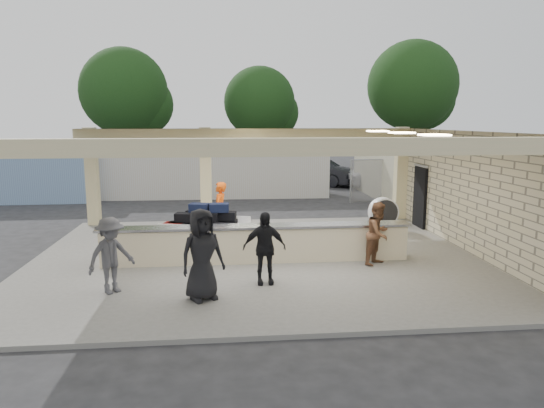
{
  "coord_description": "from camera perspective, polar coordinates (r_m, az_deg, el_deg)",
  "views": [
    {
      "loc": [
        -0.81,
        -12.87,
        3.79
      ],
      "look_at": [
        0.55,
        1.0,
        1.38
      ],
      "focal_mm": 32.0,
      "sensor_mm": 36.0,
      "label": 1
    }
  ],
  "objects": [
    {
      "name": "fence",
      "position": [
        25.0,
        22.68,
        2.77
      ],
      "size": [
        12.06,
        0.06,
        2.03
      ],
      "color": "gray",
      "rests_on": "ground"
    },
    {
      "name": "adjacent_building",
      "position": [
        25.18,
        18.67,
        4.31
      ],
      "size": [
        6.0,
        8.0,
        3.2
      ],
      "primitive_type": "cube",
      "color": "#B4AF8F",
      "rests_on": "ground"
    },
    {
      "name": "pavilion",
      "position": [
        13.79,
        -1.24,
        -0.38
      ],
      "size": [
        12.01,
        10.0,
        3.55
      ],
      "color": "slate",
      "rests_on": "ground"
    },
    {
      "name": "tree_left",
      "position": [
        37.7,
        -16.45,
        12.15
      ],
      "size": [
        6.6,
        6.3,
        9.0
      ],
      "color": "#382619",
      "rests_on": "ground"
    },
    {
      "name": "passenger_d",
      "position": [
        10.15,
        -8.23,
        -5.89
      ],
      "size": [
        1.01,
        0.77,
        1.92
      ],
      "primitive_type": "imported",
      "rotation": [
        0.0,
        0.0,
        0.48
      ],
      "color": "black",
      "rests_on": "pavilion"
    },
    {
      "name": "car_white_a",
      "position": [
        28.33,
        13.29,
        3.17
      ],
      "size": [
        4.68,
        2.6,
        1.28
      ],
      "primitive_type": "imported",
      "rotation": [
        0.0,
        0.0,
        1.68
      ],
      "color": "silver",
      "rests_on": "ground"
    },
    {
      "name": "passenger_b",
      "position": [
        11.02,
        -0.92,
        -5.18
      ],
      "size": [
        0.99,
        0.39,
        1.67
      ],
      "primitive_type": "imported",
      "rotation": [
        0.0,
        0.0,
        0.04
      ],
      "color": "black",
      "rests_on": "pavilion"
    },
    {
      "name": "passenger_c",
      "position": [
        10.99,
        -18.42,
        -5.76
      ],
      "size": [
        1.05,
        1.01,
        1.67
      ],
      "primitive_type": "imported",
      "rotation": [
        0.0,
        0.0,
        0.75
      ],
      "color": "#48474C",
      "rests_on": "pavilion"
    },
    {
      "name": "container_white",
      "position": [
        24.55,
        -6.51,
        3.69
      ],
      "size": [
        11.1,
        2.43,
        2.4
      ],
      "primitive_type": "cube",
      "rotation": [
        0.0,
        0.0,
        -0.02
      ],
      "color": "silver",
      "rests_on": "ground"
    },
    {
      "name": "tree_mid",
      "position": [
        39.17,
        -1.02,
        11.53
      ],
      "size": [
        6.0,
        5.6,
        8.0
      ],
      "color": "#382619",
      "rests_on": "ground"
    },
    {
      "name": "tree_right",
      "position": [
        41.0,
        16.51,
        12.81
      ],
      "size": [
        7.2,
        7.0,
        10.0
      ],
      "color": "#382619",
      "rests_on": "ground"
    },
    {
      "name": "car_dark",
      "position": [
        29.07,
        5.52,
        3.83
      ],
      "size": [
        4.66,
        4.32,
        1.57
      ],
      "primitive_type": "imported",
      "rotation": [
        0.0,
        0.0,
        0.86
      ],
      "color": "black",
      "rests_on": "ground"
    },
    {
      "name": "baggage_counter",
      "position": [
        12.8,
        -1.79,
        -4.68
      ],
      "size": [
        8.2,
        0.58,
        0.98
      ],
      "color": "beige",
      "rests_on": "pavilion"
    },
    {
      "name": "drum_fan",
      "position": [
        16.93,
        12.97,
        -0.98
      ],
      "size": [
        1.01,
        0.55,
        1.1
      ],
      "rotation": [
        0.0,
        0.0,
        0.06
      ],
      "color": "white",
      "rests_on": "pavilion"
    },
    {
      "name": "luggage_cart",
      "position": [
        14.01,
        -8.01,
        -2.48
      ],
      "size": [
        2.6,
        1.96,
        1.35
      ],
      "rotation": [
        0.0,
        0.0,
        -0.25
      ],
      "color": "white",
      "rests_on": "pavilion"
    },
    {
      "name": "passenger_a",
      "position": [
        12.78,
        12.42,
        -3.4
      ],
      "size": [
        0.82,
        0.8,
        1.64
      ],
      "primitive_type": "imported",
      "rotation": [
        0.0,
        0.0,
        0.76
      ],
      "color": "brown",
      "rests_on": "pavilion"
    },
    {
      "name": "ground",
      "position": [
        13.44,
        -1.92,
        -6.57
      ],
      "size": [
        120.0,
        120.0,
        0.0
      ],
      "primitive_type": "plane",
      "color": "#242426",
      "rests_on": "ground"
    },
    {
      "name": "car_white_b",
      "position": [
        28.65,
        18.39,
        3.26
      ],
      "size": [
        5.14,
        2.72,
        1.54
      ],
      "primitive_type": "imported",
      "rotation": [
        0.0,
        0.0,
        1.38
      ],
      "color": "silver",
      "rests_on": "ground"
    },
    {
      "name": "baggage_handler",
      "position": [
        15.11,
        -6.16,
        -0.84
      ],
      "size": [
        0.5,
        0.73,
        1.82
      ],
      "primitive_type": "imported",
      "rotation": [
        0.0,
        0.0,
        4.49
      ],
      "color": "#E94F0C",
      "rests_on": "pavilion"
    }
  ]
}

